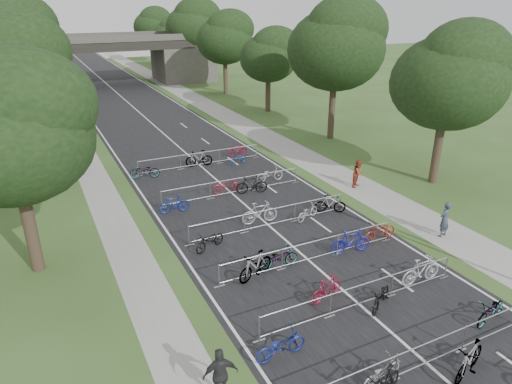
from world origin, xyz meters
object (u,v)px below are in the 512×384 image
pedestrian_a (445,219)px  pedestrian_b (358,173)px  overpass_bridge (105,60)px  pedestrian_c (221,375)px

pedestrian_a → pedestrian_b: bearing=-104.6°
pedestrian_a → overpass_bridge: bearing=-94.1°
overpass_bridge → pedestrian_b: size_ratio=16.75×
overpass_bridge → pedestrian_c: bearing=-96.5°
pedestrian_c → pedestrian_b: bearing=-130.6°
pedestrian_a → pedestrian_c: bearing=6.1°
pedestrian_b → pedestrian_a: bearing=-122.5°
overpass_bridge → pedestrian_a: 55.49m
overpass_bridge → pedestrian_a: size_ratio=16.11×
pedestrian_b → pedestrian_c: pedestrian_c is taller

